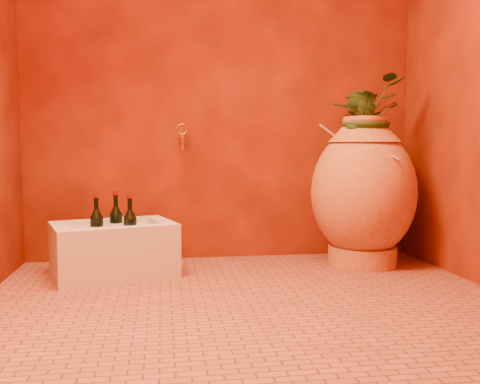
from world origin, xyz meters
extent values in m
plane|color=#9B4A32|center=(0.00, 0.00, 0.00)|extent=(2.50, 2.50, 0.00)
cube|color=#4E1204|center=(0.00, 1.00, 1.25)|extent=(2.50, 0.02, 2.50)
cylinder|color=#CA7239|center=(0.82, 0.64, 0.06)|extent=(0.55, 0.55, 0.12)
ellipsoid|color=#CA7239|center=(0.82, 0.64, 0.45)|extent=(0.84, 0.84, 0.79)
cone|color=#CA7239|center=(0.82, 0.64, 0.81)|extent=(0.58, 0.58, 0.12)
torus|color=#CA7239|center=(0.82, 0.64, 0.88)|extent=(0.35, 0.35, 0.05)
cylinder|color=olive|center=(0.74, 0.59, 0.70)|extent=(0.37, 0.28, 0.33)
cylinder|color=olive|center=(0.80, 0.52, 0.74)|extent=(0.24, 0.36, 0.18)
cylinder|color=olive|center=(0.92, 0.56, 0.75)|extent=(0.19, 0.30, 0.22)
cube|color=beige|center=(-0.67, 0.57, 0.14)|extent=(0.75, 0.61, 0.27)
cube|color=beige|center=(-0.67, 0.75, 0.29)|extent=(0.64, 0.27, 0.03)
cube|color=beige|center=(-0.67, 0.39, 0.29)|extent=(0.64, 0.27, 0.03)
cube|color=beige|center=(-0.95, 0.57, 0.29)|extent=(0.16, 0.28, 0.03)
cube|color=beige|center=(-0.38, 0.57, 0.29)|extent=(0.16, 0.28, 0.03)
cylinder|color=black|center=(-0.57, 0.48, 0.25)|extent=(0.07, 0.07, 0.17)
cone|color=black|center=(-0.57, 0.48, 0.36)|extent=(0.07, 0.07, 0.05)
cylinder|color=black|center=(-0.57, 0.48, 0.42)|extent=(0.02, 0.02, 0.07)
cylinder|color=maroon|center=(-0.57, 0.48, 0.46)|extent=(0.03, 0.03, 0.02)
cylinder|color=silver|center=(-0.57, 0.48, 0.25)|extent=(0.07, 0.07, 0.08)
cylinder|color=black|center=(-0.66, 0.63, 0.25)|extent=(0.07, 0.07, 0.17)
cone|color=black|center=(-0.66, 0.63, 0.36)|extent=(0.07, 0.07, 0.05)
cylinder|color=black|center=(-0.66, 0.63, 0.42)|extent=(0.02, 0.02, 0.07)
cylinder|color=maroon|center=(-0.66, 0.63, 0.46)|extent=(0.03, 0.03, 0.02)
cylinder|color=silver|center=(-0.66, 0.63, 0.25)|extent=(0.08, 0.08, 0.08)
cylinder|color=black|center=(-0.75, 0.53, 0.25)|extent=(0.07, 0.07, 0.17)
cone|color=black|center=(-0.75, 0.53, 0.36)|extent=(0.07, 0.07, 0.05)
cylinder|color=black|center=(-0.75, 0.53, 0.42)|extent=(0.02, 0.02, 0.07)
cylinder|color=maroon|center=(-0.75, 0.53, 0.46)|extent=(0.03, 0.03, 0.02)
cylinder|color=silver|center=(-0.75, 0.53, 0.25)|extent=(0.07, 0.07, 0.08)
cylinder|color=#B18128|center=(-0.27, 0.93, 0.78)|extent=(0.02, 0.14, 0.02)
cylinder|color=#B18128|center=(-0.27, 0.86, 0.74)|extent=(0.02, 0.02, 0.08)
torus|color=#B18128|center=(-0.27, 0.93, 0.84)|extent=(0.07, 0.01, 0.07)
cylinder|color=#B18128|center=(-0.27, 0.93, 0.81)|extent=(0.01, 0.01, 0.05)
imported|color=#1F3F16|center=(0.83, 0.64, 0.91)|extent=(0.57, 0.56, 0.48)
imported|color=#1F3F16|center=(0.77, 0.57, 0.88)|extent=(0.23, 0.24, 0.35)
camera|label=1|loc=(-0.39, -2.46, 0.73)|focal=40.00mm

